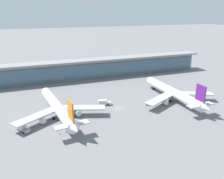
{
  "coord_description": "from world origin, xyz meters",
  "views": [
    {
      "loc": [
        -45.9,
        -111.49,
        52.12
      ],
      "look_at": [
        0.0,
        10.83,
        7.43
      ],
      "focal_mm": 37.93,
      "sensor_mm": 36.0,
      "label": 1
    }
  ],
  "objects_px": {
    "safety_cone_bravo": "(66,132)",
    "safety_cone_charlie": "(60,134)",
    "service_truck_near_nose_grey": "(148,104)",
    "airliner_left_stand": "(58,108)",
    "airliner_centre_stand": "(174,93)",
    "service_truck_mid_apron_grey": "(23,128)",
    "safety_cone_alpha": "(67,131)",
    "service_truck_under_wing_white": "(104,102)"
  },
  "relations": [
    {
      "from": "airliner_centre_stand",
      "to": "safety_cone_alpha",
      "type": "distance_m",
      "value": 67.87
    },
    {
      "from": "airliner_left_stand",
      "to": "safety_cone_alpha",
      "type": "height_order",
      "value": "airliner_left_stand"
    },
    {
      "from": "airliner_left_stand",
      "to": "airliner_centre_stand",
      "type": "bearing_deg",
      "value": -1.07
    },
    {
      "from": "airliner_left_stand",
      "to": "service_truck_near_nose_grey",
      "type": "xyz_separation_m",
      "value": [
        50.29,
        -2.33,
        -4.21
      ]
    },
    {
      "from": "safety_cone_bravo",
      "to": "airliner_centre_stand",
      "type": "bearing_deg",
      "value": 13.52
    },
    {
      "from": "airliner_centre_stand",
      "to": "service_truck_near_nose_grey",
      "type": "distance_m",
      "value": 17.68
    },
    {
      "from": "service_truck_near_nose_grey",
      "to": "safety_cone_alpha",
      "type": "relative_size",
      "value": 4.64
    },
    {
      "from": "airliner_centre_stand",
      "to": "safety_cone_bravo",
      "type": "xyz_separation_m",
      "value": [
        -66.72,
        -16.04,
        -4.77
      ]
    },
    {
      "from": "airliner_left_stand",
      "to": "service_truck_near_nose_grey",
      "type": "bearing_deg",
      "value": -2.66
    },
    {
      "from": "airliner_left_stand",
      "to": "safety_cone_bravo",
      "type": "relative_size",
      "value": 86.69
    },
    {
      "from": "service_truck_near_nose_grey",
      "to": "safety_cone_bravo",
      "type": "height_order",
      "value": "service_truck_near_nose_grey"
    },
    {
      "from": "service_truck_under_wing_white",
      "to": "safety_cone_bravo",
      "type": "bearing_deg",
      "value": -137.07
    },
    {
      "from": "service_truck_near_nose_grey",
      "to": "service_truck_under_wing_white",
      "type": "relative_size",
      "value": 0.43
    },
    {
      "from": "service_truck_mid_apron_grey",
      "to": "safety_cone_charlie",
      "type": "height_order",
      "value": "service_truck_mid_apron_grey"
    },
    {
      "from": "service_truck_under_wing_white",
      "to": "service_truck_mid_apron_grey",
      "type": "distance_m",
      "value": 46.59
    },
    {
      "from": "safety_cone_bravo",
      "to": "safety_cone_charlie",
      "type": "height_order",
      "value": "same"
    },
    {
      "from": "service_truck_mid_apron_grey",
      "to": "safety_cone_alpha",
      "type": "bearing_deg",
      "value": -21.38
    },
    {
      "from": "airliner_centre_stand",
      "to": "safety_cone_bravo",
      "type": "distance_m",
      "value": 68.79
    },
    {
      "from": "airliner_left_stand",
      "to": "service_truck_mid_apron_grey",
      "type": "xyz_separation_m",
      "value": [
        -17.25,
        -9.12,
        -3.4
      ]
    },
    {
      "from": "safety_cone_bravo",
      "to": "service_truck_under_wing_white",
      "type": "bearing_deg",
      "value": 42.93
    },
    {
      "from": "safety_cone_bravo",
      "to": "safety_cone_charlie",
      "type": "xyz_separation_m",
      "value": [
        -2.77,
        -0.71,
        0.0
      ]
    },
    {
      "from": "airliner_centre_stand",
      "to": "service_truck_mid_apron_grey",
      "type": "relative_size",
      "value": 8.13
    },
    {
      "from": "service_truck_under_wing_white",
      "to": "service_truck_mid_apron_grey",
      "type": "xyz_separation_m",
      "value": [
        -43.8,
        -15.88,
        0.0
      ]
    },
    {
      "from": "airliner_left_stand",
      "to": "safety_cone_alpha",
      "type": "distance_m",
      "value": 17.18
    },
    {
      "from": "airliner_left_stand",
      "to": "safety_cone_charlie",
      "type": "distance_m",
      "value": 18.74
    },
    {
      "from": "service_truck_mid_apron_grey",
      "to": "safety_cone_charlie",
      "type": "distance_m",
      "value": 17.63
    },
    {
      "from": "service_truck_under_wing_white",
      "to": "safety_cone_alpha",
      "type": "xyz_separation_m",
      "value": [
        -25.1,
        -23.19,
        -1.37
      ]
    },
    {
      "from": "safety_cone_charlie",
      "to": "airliner_centre_stand",
      "type": "bearing_deg",
      "value": 13.55
    },
    {
      "from": "service_truck_under_wing_white",
      "to": "safety_cone_charlie",
      "type": "height_order",
      "value": "service_truck_under_wing_white"
    },
    {
      "from": "safety_cone_alpha",
      "to": "safety_cone_charlie",
      "type": "distance_m",
      "value": 3.86
    },
    {
      "from": "service_truck_under_wing_white",
      "to": "safety_cone_bravo",
      "type": "distance_m",
      "value": 35.34
    },
    {
      "from": "airliner_centre_stand",
      "to": "service_truck_under_wing_white",
      "type": "relative_size",
      "value": 7.96
    },
    {
      "from": "service_truck_mid_apron_grey",
      "to": "safety_cone_bravo",
      "type": "xyz_separation_m",
      "value": [
        17.95,
        -8.17,
        -1.37
      ]
    },
    {
      "from": "safety_cone_bravo",
      "to": "safety_cone_charlie",
      "type": "distance_m",
      "value": 2.86
    },
    {
      "from": "service_truck_under_wing_white",
      "to": "airliner_centre_stand",
      "type": "bearing_deg",
      "value": -11.09
    },
    {
      "from": "service_truck_near_nose_grey",
      "to": "safety_cone_charlie",
      "type": "height_order",
      "value": "service_truck_near_nose_grey"
    },
    {
      "from": "airliner_centre_stand",
      "to": "safety_cone_alpha",
      "type": "bearing_deg",
      "value": -167.04
    },
    {
      "from": "airliner_left_stand",
      "to": "service_truck_mid_apron_grey",
      "type": "distance_m",
      "value": 19.81
    },
    {
      "from": "safety_cone_bravo",
      "to": "airliner_left_stand",
      "type": "bearing_deg",
      "value": 92.3
    },
    {
      "from": "service_truck_near_nose_grey",
      "to": "safety_cone_alpha",
      "type": "bearing_deg",
      "value": -163.89
    },
    {
      "from": "safety_cone_alpha",
      "to": "service_truck_mid_apron_grey",
      "type": "bearing_deg",
      "value": 158.62
    },
    {
      "from": "airliner_centre_stand",
      "to": "service_truck_mid_apron_grey",
      "type": "distance_m",
      "value": 85.1
    }
  ]
}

